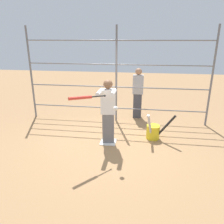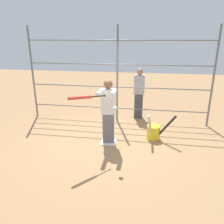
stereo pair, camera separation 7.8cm
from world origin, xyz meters
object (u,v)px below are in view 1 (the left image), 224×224
(batter, at_px, (108,110))
(bat_bucket, at_px, (153,131))
(bystander_behind_fence, at_px, (138,93))
(softball_in_flight, at_px, (116,108))
(baseball_bat_swinging, at_px, (84,98))

(batter, distance_m, bat_bucket, 1.41)
(bystander_behind_fence, bearing_deg, bat_bucket, 107.04)
(softball_in_flight, bearing_deg, baseball_bat_swinging, 3.14)
(batter, bearing_deg, bat_bucket, -161.09)
(baseball_bat_swinging, xyz_separation_m, softball_in_flight, (-0.67, -0.04, -0.22))
(softball_in_flight, height_order, bystander_behind_fence, bystander_behind_fence)
(bat_bucket, relative_size, bystander_behind_fence, 0.47)
(softball_in_flight, relative_size, bystander_behind_fence, 0.06)
(bystander_behind_fence, bearing_deg, baseball_bat_swinging, 69.86)
(batter, relative_size, baseball_bat_swinging, 2.37)
(batter, bearing_deg, softball_in_flight, 110.23)
(bat_bucket, height_order, bystander_behind_fence, bystander_behind_fence)
(baseball_bat_swinging, relative_size, bystander_behind_fence, 0.42)
(batter, xyz_separation_m, softball_in_flight, (-0.29, 0.79, 0.31))
(baseball_bat_swinging, distance_m, softball_in_flight, 0.70)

